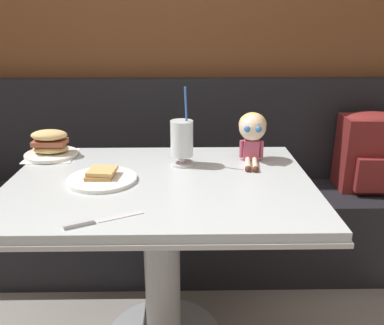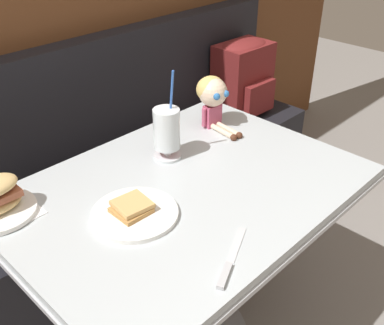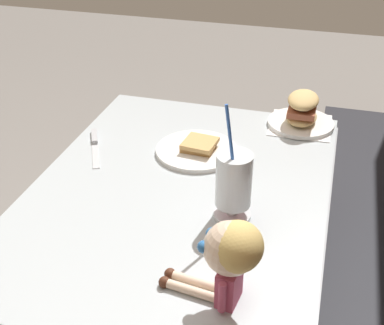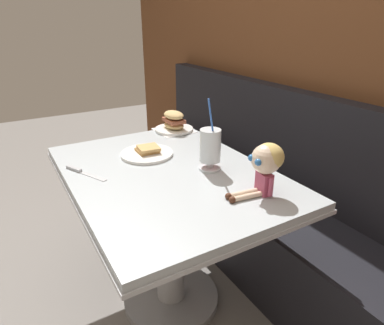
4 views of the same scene
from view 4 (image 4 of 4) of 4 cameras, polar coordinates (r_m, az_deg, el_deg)
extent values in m
plane|color=gray|center=(1.85, -8.92, -23.89)|extent=(8.00, 8.00, 0.00)
cube|color=brown|center=(1.89, 20.95, 17.33)|extent=(4.40, 0.08, 2.40)
cube|color=black|center=(2.02, 11.72, -11.10)|extent=(2.60, 0.48, 0.45)
cube|color=black|center=(1.92, 17.20, 3.23)|extent=(2.60, 0.10, 0.55)
cube|color=#B2BCC1|center=(1.47, -4.17, -1.89)|extent=(1.10, 0.80, 0.03)
cube|color=#B7BABF|center=(1.48, -4.15, -2.69)|extent=(1.11, 0.81, 0.02)
cylinder|color=#A5A8AD|center=(1.66, -3.80, -13.15)|extent=(0.14, 0.14, 0.65)
cylinder|color=gray|center=(1.88, -3.50, -21.66)|extent=(0.48, 0.48, 0.04)
cylinder|color=white|center=(1.64, -7.60, 1.47)|extent=(0.25, 0.25, 0.01)
cube|color=#B78447|center=(1.64, -7.54, 2.03)|extent=(0.10, 0.10, 0.01)
cube|color=tan|center=(1.63, -7.32, 2.46)|extent=(0.10, 0.10, 0.01)
cylinder|color=silver|center=(1.48, 3.01, -0.93)|extent=(0.10, 0.10, 0.01)
cylinder|color=silver|center=(1.47, 3.02, -0.22)|extent=(0.03, 0.03, 0.03)
cylinder|color=silver|center=(1.44, 3.09, 2.89)|extent=(0.09, 0.09, 0.14)
cylinder|color=pink|center=(1.44, 3.09, 2.65)|extent=(0.08, 0.08, 0.13)
cylinder|color=blue|center=(1.39, 3.38, 6.33)|extent=(0.02, 0.04, 0.22)
cube|color=white|center=(1.98, -3.04, 5.42)|extent=(0.20, 0.20, 0.00)
cylinder|color=white|center=(1.98, -3.04, 5.64)|extent=(0.22, 0.22, 0.01)
ellipsoid|color=tan|center=(1.97, -3.06, 6.31)|extent=(0.15, 0.10, 0.04)
cube|color=#995138|center=(1.96, -3.07, 7.10)|extent=(0.14, 0.09, 0.02)
ellipsoid|color=tan|center=(1.95, -3.09, 8.00)|extent=(0.15, 0.10, 0.04)
cube|color=silver|center=(1.46, -16.24, -2.27)|extent=(0.13, 0.08, 0.00)
cube|color=#B2B5BA|center=(1.55, -19.24, -0.98)|extent=(0.08, 0.05, 0.01)
cube|color=#B74C6B|center=(1.29, 12.01, -3.43)|extent=(0.07, 0.05, 0.08)
sphere|color=beige|center=(1.25, 12.38, 0.57)|extent=(0.11, 0.11, 0.11)
ellipsoid|color=#D8B766|center=(1.25, 12.87, 0.99)|extent=(0.12, 0.12, 0.10)
sphere|color=#2D6BB2|center=(1.24, 9.98, 0.77)|extent=(0.03, 0.03, 0.03)
sphere|color=#2D6BB2|center=(1.20, 11.09, 0.03)|extent=(0.03, 0.03, 0.03)
cylinder|color=beige|center=(1.27, 8.55, -5.14)|extent=(0.04, 0.12, 0.02)
cylinder|color=beige|center=(1.25, 9.20, -5.70)|extent=(0.04, 0.12, 0.02)
sphere|color=#4C2819|center=(1.25, 6.17, -5.69)|extent=(0.03, 0.03, 0.03)
sphere|color=#4C2819|center=(1.22, 6.80, -6.27)|extent=(0.03, 0.03, 0.03)
cylinder|color=#B74C6B|center=(1.32, 11.03, -2.53)|extent=(0.02, 0.02, 0.07)
cylinder|color=#B74C6B|center=(1.26, 13.07, -4.02)|extent=(0.02, 0.02, 0.07)
camera|label=1|loc=(1.37, -67.41, 6.79)|focal=38.50mm
camera|label=2|loc=(2.06, -41.89, 23.75)|focal=42.98mm
camera|label=3|loc=(0.96, 63.69, 23.89)|focal=49.92mm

